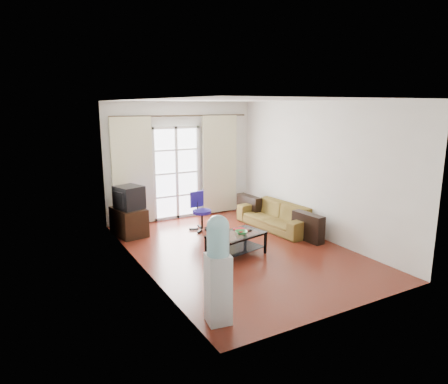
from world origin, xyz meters
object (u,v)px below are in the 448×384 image
object	(u,v)px
crt_tv	(128,198)
water_cooler	(218,268)
tv_stand	(129,222)
sofa	(276,216)
coffee_table	(236,242)
task_chair	(201,219)

from	to	relation	value
crt_tv	water_cooler	xyz separation A→B (m)	(-0.01, -3.83, -0.08)
crt_tv	water_cooler	bearing A→B (deg)	-108.61
tv_stand	water_cooler	world-z (taller)	water_cooler
sofa	crt_tv	bearing A→B (deg)	-114.68
tv_stand	crt_tv	xyz separation A→B (m)	(0.00, -0.04, 0.51)
tv_stand	coffee_table	bearing A→B (deg)	-67.10
coffee_table	tv_stand	xyz separation A→B (m)	(-1.32, 2.07, 0.02)
sofa	tv_stand	xyz separation A→B (m)	(-2.90, 1.09, 0.01)
tv_stand	crt_tv	distance (m)	0.52
task_chair	sofa	bearing A→B (deg)	-34.80
coffee_table	crt_tv	size ratio (longest dim) A/B	1.78
sofa	coffee_table	size ratio (longest dim) A/B	1.75
coffee_table	sofa	bearing A→B (deg)	31.86
sofa	tv_stand	world-z (taller)	tv_stand
sofa	task_chair	size ratio (longest dim) A/B	2.37
water_cooler	coffee_table	bearing A→B (deg)	62.85
crt_tv	task_chair	xyz separation A→B (m)	(1.44, -0.37, -0.56)
crt_tv	coffee_table	bearing A→B (deg)	-75.53
coffee_table	crt_tv	world-z (taller)	crt_tv
sofa	coffee_table	distance (m)	1.86
sofa	tv_stand	distance (m)	3.10
coffee_table	task_chair	xyz separation A→B (m)	(0.12, 1.66, -0.02)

